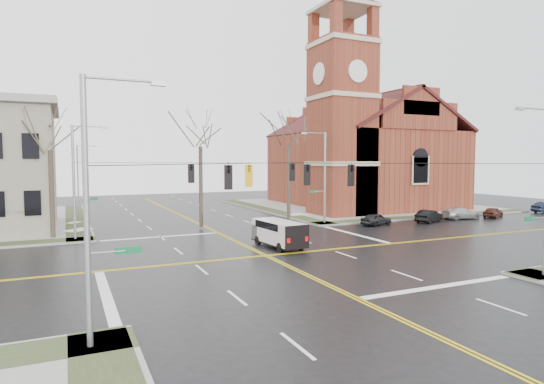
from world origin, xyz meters
name	(u,v)px	position (x,y,z in m)	size (l,w,h in m)	color
ground	(266,256)	(0.00, 0.00, 0.00)	(120.00, 120.00, 0.00)	black
sidewalks	(266,254)	(0.00, 0.00, 0.08)	(80.00, 80.00, 0.17)	gray
road_markings	(266,256)	(0.00, 0.00, 0.01)	(100.00, 100.00, 0.01)	gold
church	(358,145)	(24.76, 24.78, 8.43)	(24.28, 27.48, 27.50)	maroon
signal_pole_ne	(323,175)	(11.32, 11.50, 4.95)	(2.75, 0.22, 9.00)	gray
signal_pole_nw	(76,178)	(-11.32, 11.50, 4.95)	(2.75, 0.22, 9.00)	gray
signal_pole_sw	(92,204)	(-11.32, -11.50, 4.95)	(2.75, 0.22, 9.00)	gray
span_wires	(266,163)	(0.00, 0.00, 6.20)	(23.02, 23.02, 0.03)	black
traffic_signals	(270,175)	(0.00, -0.67, 5.45)	(8.21, 8.26, 1.30)	black
streetlight_north_a	(79,177)	(-10.65, 28.00, 4.47)	(2.30, 0.20, 8.00)	gray
streetlight_north_b	(75,173)	(-10.65, 48.00, 4.47)	(2.30, 0.20, 8.00)	gray
cargo_van	(277,231)	(2.04, 2.54, 1.14)	(2.42, 5.22, 1.92)	white
parked_car_a	(376,219)	(15.62, 8.56, 0.60)	(1.42, 3.53, 1.20)	black
parked_car_b	(429,216)	(21.96, 8.09, 0.64)	(1.36, 3.90, 1.28)	black
parked_car_c	(461,213)	(26.98, 8.63, 0.63)	(1.77, 4.36, 1.26)	#B0B0B3
parked_car_d	(493,212)	(31.38, 8.15, 0.59)	(1.38, 3.44, 1.17)	#471D14
tree_nw_far	(50,144)	(-13.12, 12.93, 7.65)	(4.00, 4.00, 10.55)	#372E23
tree_nw_near	(200,141)	(-0.63, 13.59, 8.17)	(4.00, 4.00, 11.29)	#372E23
tree_ne	(289,140)	(8.55, 13.66, 8.46)	(4.00, 4.00, 11.69)	#372E23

